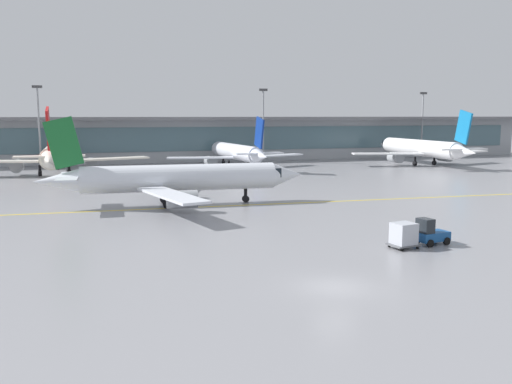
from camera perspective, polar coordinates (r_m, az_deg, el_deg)
name	(u,v)px	position (r m, az deg, el deg)	size (l,w,h in m)	color
ground_plane	(335,287)	(33.06, 8.16, -9.71)	(400.00, 400.00, 0.00)	gray
taxiway_centreline_stripe	(184,208)	(60.46, -7.49, -1.61)	(110.00, 0.36, 0.01)	yellow
terminal_concourse	(154,139)	(120.61, -10.46, 5.42)	(186.47, 11.00, 9.60)	#9EA3A8
gate_airplane_1	(54,155)	(99.22, -20.12, 3.65)	(31.59, 33.87, 11.25)	silver
gate_airplane_2	(236,152)	(105.44, -2.06, 4.12)	(27.34, 29.52, 9.77)	silver
gate_airplane_3	(421,148)	(116.73, 16.67, 4.34)	(30.77, 32.96, 10.96)	white
taxiing_regional_jet	(177,179)	(61.96, -8.20, 1.37)	(29.83, 27.74, 9.89)	silver
baggage_tug	(430,233)	(44.96, 17.54, -4.09)	(2.80, 1.98, 2.10)	#194C8C
cargo_dolly_lead	(404,235)	(43.16, 15.02, -4.27)	(2.34, 1.93, 1.94)	#595B60
apron_light_mast_1	(39,123)	(111.87, -21.52, 6.61)	(1.80, 0.36, 15.47)	gray
apron_light_mast_2	(263,123)	(116.56, 0.75, 7.19)	(1.80, 0.36, 15.44)	gray
apron_light_mast_3	(422,122)	(136.46, 16.80, 6.93)	(1.80, 0.36, 15.30)	gray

